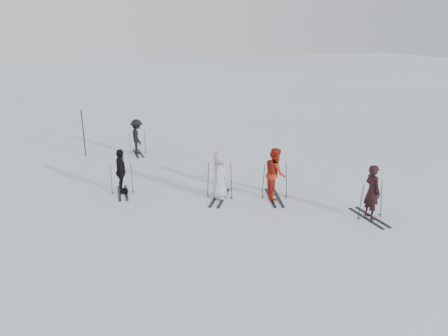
% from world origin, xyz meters
% --- Properties ---
extents(ground, '(120.00, 120.00, 0.00)m').
position_xyz_m(ground, '(0.00, 0.00, 0.00)').
color(ground, silver).
rests_on(ground, ground).
extents(skier_near_dark, '(0.43, 0.64, 1.72)m').
position_xyz_m(skier_near_dark, '(3.48, -2.56, 0.86)').
color(skier_near_dark, black).
rests_on(skier_near_dark, ground).
extents(skier_red, '(0.91, 1.03, 1.79)m').
position_xyz_m(skier_red, '(1.50, 0.03, 0.89)').
color(skier_red, '#A62312').
rests_on(skier_red, ground).
extents(skier_grey, '(0.91, 0.98, 1.69)m').
position_xyz_m(skier_grey, '(-0.27, 0.76, 0.84)').
color(skier_grey, '#AEB2B8').
rests_on(skier_grey, ground).
extents(skier_uphill_left, '(0.52, 0.99, 1.61)m').
position_xyz_m(skier_uphill_left, '(-3.33, 2.50, 0.81)').
color(skier_uphill_left, black).
rests_on(skier_uphill_left, ground).
extents(skier_uphill_far, '(0.63, 1.06, 1.61)m').
position_xyz_m(skier_uphill_far, '(-1.77, 7.25, 0.80)').
color(skier_uphill_far, black).
rests_on(skier_uphill_far, ground).
extents(skis_near_dark, '(1.74, 0.96, 1.25)m').
position_xyz_m(skis_near_dark, '(3.48, -2.56, 0.63)').
color(skis_near_dark, black).
rests_on(skis_near_dark, ground).
extents(skis_red, '(2.01, 1.45, 1.32)m').
position_xyz_m(skis_red, '(1.50, 0.03, 0.66)').
color(skis_red, black).
rests_on(skis_red, ground).
extents(skis_grey, '(2.07, 1.84, 1.34)m').
position_xyz_m(skis_grey, '(-0.27, 0.76, 0.67)').
color(skis_grey, black).
rests_on(skis_grey, ground).
extents(skis_uphill_left, '(1.69, 1.05, 1.16)m').
position_xyz_m(skis_uphill_left, '(-3.33, 2.50, 0.58)').
color(skis_uphill_left, black).
rests_on(skis_uphill_left, ground).
extents(skis_uphill_far, '(1.57, 0.87, 1.13)m').
position_xyz_m(skis_uphill_far, '(-1.77, 7.25, 0.56)').
color(skis_uphill_far, black).
rests_on(skis_uphill_far, ground).
extents(piste_marker, '(0.05, 0.05, 2.15)m').
position_xyz_m(piste_marker, '(-4.07, 7.84, 1.07)').
color(piste_marker, black).
rests_on(piste_marker, ground).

